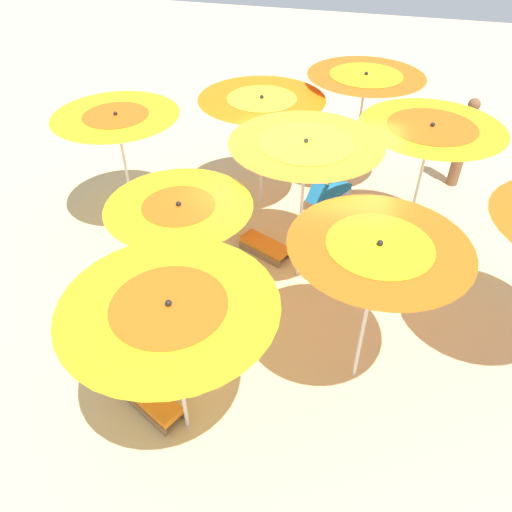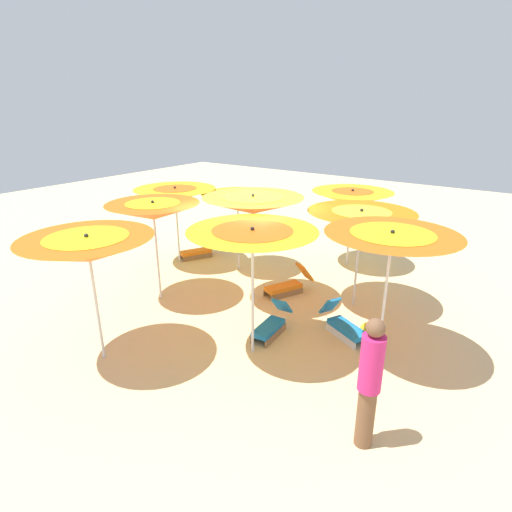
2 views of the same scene
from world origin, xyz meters
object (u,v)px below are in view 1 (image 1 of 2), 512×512
beach_umbrella_5 (430,137)px  beach_umbrella_8 (365,84)px  beach_umbrella_4 (305,154)px  beach_umbrella_0 (170,316)px  lounger_0 (365,233)px  beach_ball (322,184)px  lounger_1 (260,241)px  beach_umbrella_6 (118,125)px  beach_umbrella_1 (377,258)px  lounger_3 (145,392)px  beachgoer_0 (464,141)px  beach_umbrella_3 (180,218)px  beach_umbrella_7 (262,107)px  lounger_2 (330,193)px

beach_umbrella_5 → beach_umbrella_8: 2.28m
beach_umbrella_4 → beach_umbrella_8: beach_umbrella_4 is taller
beach_umbrella_0 → lounger_0: size_ratio=1.87×
beach_umbrella_0 → beach_ball: (-5.95, 0.74, -1.86)m
beach_umbrella_8 → lounger_1: 3.61m
beach_umbrella_0 → beach_umbrella_5: size_ratio=0.92×
beach_umbrella_5 → beach_umbrella_6: size_ratio=1.11×
beach_umbrella_1 → beach_umbrella_8: beach_umbrella_8 is taller
lounger_3 → beachgoer_0: bearing=85.4°
beach_umbrella_1 → beach_umbrella_3: beach_umbrella_1 is taller
beach_umbrella_6 → beach_umbrella_7: size_ratio=0.95×
beach_umbrella_0 → beach_umbrella_6: (-4.02, -2.66, -0.07)m
lounger_2 → lounger_3: lounger_2 is taller
beach_umbrella_6 → lounger_0: bearing=94.3°
beach_umbrella_5 → beach_umbrella_8: beach_umbrella_8 is taller
beach_umbrella_4 → beach_umbrella_5: (-1.24, 1.73, -0.11)m
beach_umbrella_0 → beach_umbrella_8: beach_umbrella_8 is taller
beach_umbrella_7 → lounger_3: beach_umbrella_7 is taller
beach_umbrella_6 → lounger_2: (-1.53, 3.63, -1.72)m
beach_umbrella_1 → beachgoer_0: size_ratio=1.24×
beach_umbrella_1 → beach_umbrella_0: bearing=-55.5°
beach_umbrella_5 → lounger_0: 2.09m
beach_umbrella_7 → lounger_3: size_ratio=1.72×
beach_umbrella_1 → lounger_1: bearing=-139.9°
beach_umbrella_4 → lounger_2: size_ratio=2.09×
lounger_2 → beach_ball: size_ratio=4.20×
beach_umbrella_1 → beach_umbrella_5: 3.15m
beach_umbrella_3 → beach_umbrella_1: bearing=81.3°
beachgoer_0 → beach_ball: 2.98m
beach_umbrella_6 → lounger_0: 4.77m
beach_umbrella_8 → beachgoer_0: (-0.55, 2.10, -1.16)m
beach_umbrella_8 → beach_umbrella_0: bearing=-11.7°
beach_umbrella_7 → lounger_3: bearing=-2.9°
beach_ball → beach_umbrella_4: bearing=0.4°
beach_umbrella_7 → beach_umbrella_4: bearing=29.9°
beach_umbrella_4 → beach_ball: 3.49m
lounger_1 → beach_umbrella_8: bearing=88.8°
beach_umbrella_3 → lounger_2: beach_umbrella_3 is taller
lounger_0 → beachgoer_0: size_ratio=0.62×
beach_umbrella_0 → beach_umbrella_6: size_ratio=1.02×
lounger_1 → lounger_2: lounger_1 is taller
beach_umbrella_3 → beach_umbrella_6: bearing=-138.1°
beach_umbrella_5 → beachgoer_0: bearing=159.8°
beach_umbrella_1 → lounger_2: beach_umbrella_1 is taller
lounger_2 → beach_umbrella_1: bearing=-140.3°
lounger_1 → beach_umbrella_1: bearing=-25.2°
beach_umbrella_3 → lounger_0: beach_umbrella_3 is taller
beach_umbrella_0 → lounger_1: size_ratio=1.73×
beach_umbrella_3 → beach_umbrella_7: 3.48m
beach_umbrella_4 → lounger_2: beach_umbrella_4 is taller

